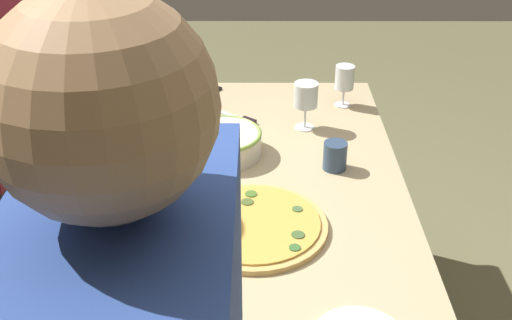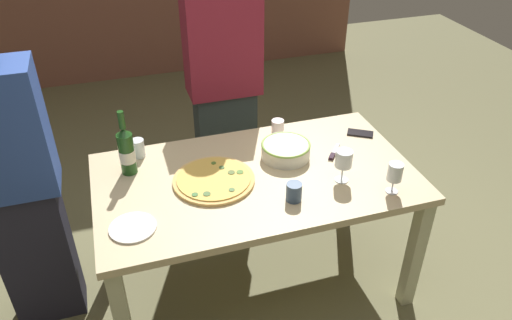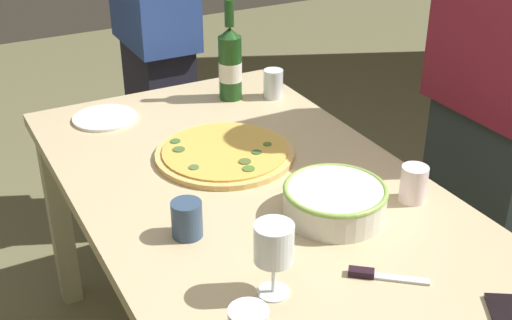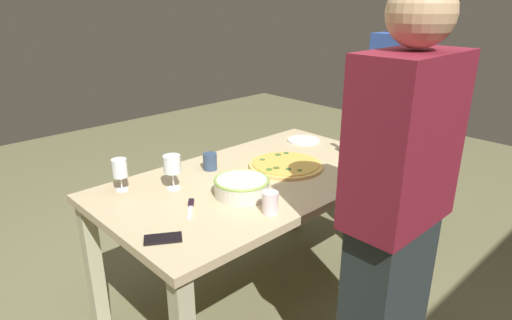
% 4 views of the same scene
% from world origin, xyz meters
% --- Properties ---
extents(dining_table, '(1.60, 0.90, 0.75)m').
position_xyz_m(dining_table, '(0.00, 0.00, 0.66)').
color(dining_table, '#C6B185').
rests_on(dining_table, ground).
extents(pizza, '(0.41, 0.41, 0.03)m').
position_xyz_m(pizza, '(-0.21, 0.01, 0.76)').
color(pizza, '#E1B263').
rests_on(pizza, dining_table).
extents(serving_bowl, '(0.26, 0.26, 0.08)m').
position_xyz_m(serving_bowl, '(0.20, 0.11, 0.80)').
color(serving_bowl, silver).
rests_on(serving_bowl, dining_table).
extents(wine_bottle, '(0.08, 0.08, 0.35)m').
position_xyz_m(wine_bottle, '(-0.60, 0.22, 0.88)').
color(wine_bottle, '#1C4819').
rests_on(wine_bottle, dining_table).
extents(wine_glass_near_pizza, '(0.08, 0.08, 0.17)m').
position_xyz_m(wine_glass_near_pizza, '(0.39, -0.17, 0.87)').
color(wine_glass_near_pizza, white).
rests_on(wine_glass_near_pizza, dining_table).
extents(wine_glass_by_bottle, '(0.07, 0.07, 0.16)m').
position_xyz_m(wine_glass_by_bottle, '(0.58, -0.32, 0.85)').
color(wine_glass_by_bottle, white).
rests_on(wine_glass_by_bottle, dining_table).
extents(cup_amber, '(0.07, 0.07, 0.10)m').
position_xyz_m(cup_amber, '(0.23, 0.33, 0.80)').
color(cup_amber, white).
rests_on(cup_amber, dining_table).
extents(cup_ceramic, '(0.07, 0.07, 0.10)m').
position_xyz_m(cup_ceramic, '(-0.54, 0.35, 0.80)').
color(cup_ceramic, white).
rests_on(cup_ceramic, dining_table).
extents(cup_spare, '(0.07, 0.07, 0.09)m').
position_xyz_m(cup_spare, '(0.11, -0.24, 0.80)').
color(cup_spare, '#334966').
rests_on(cup_spare, dining_table).
extents(cell_phone, '(0.16, 0.14, 0.01)m').
position_xyz_m(cell_phone, '(0.69, 0.21, 0.76)').
color(cell_phone, black).
rests_on(cell_phone, dining_table).
extents(pizza_knife, '(0.13, 0.15, 0.02)m').
position_xyz_m(pizza_knife, '(0.45, 0.06, 0.76)').
color(pizza_knife, silver).
rests_on(pizza_knife, dining_table).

